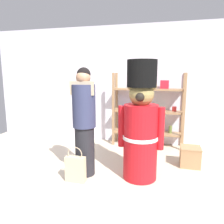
# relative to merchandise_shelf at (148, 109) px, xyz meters

# --- Properties ---
(ground_plane) EXTENTS (6.40, 6.40, 0.00)m
(ground_plane) POSITION_rel_merchandise_shelf_xyz_m (-0.59, -1.98, -0.81)
(ground_plane) COLOR beige
(back_wall) EXTENTS (6.40, 0.12, 2.60)m
(back_wall) POSITION_rel_merchandise_shelf_xyz_m (-0.59, 0.22, 0.49)
(back_wall) COLOR silver
(back_wall) RESTS_ON ground_plane
(merchandise_shelf) EXTENTS (1.51, 0.35, 1.58)m
(merchandise_shelf) POSITION_rel_merchandise_shelf_xyz_m (0.00, 0.00, 0.00)
(merchandise_shelf) COLOR #93704C
(merchandise_shelf) RESTS_ON ground_plane
(teddy_bear_guard) EXTENTS (0.67, 0.52, 1.75)m
(teddy_bear_guard) POSITION_rel_merchandise_shelf_xyz_m (0.03, -1.55, 0.01)
(teddy_bear_guard) COLOR red
(teddy_bear_guard) RESTS_ON ground_plane
(person_shopper) EXTENTS (0.37, 0.35, 1.65)m
(person_shopper) POSITION_rel_merchandise_shelf_xyz_m (-0.81, -1.65, 0.05)
(person_shopper) COLOR black
(person_shopper) RESTS_ON ground_plane
(shopping_bag) EXTENTS (0.30, 0.10, 0.53)m
(shopping_bag) POSITION_rel_merchandise_shelf_xyz_m (-0.85, -1.92, -0.61)
(shopping_bag) COLOR #C1AD89
(shopping_bag) RESTS_ON ground_plane
(display_crate) EXTENTS (0.34, 0.33, 0.34)m
(display_crate) POSITION_rel_merchandise_shelf_xyz_m (0.81, -0.92, -0.64)
(display_crate) COLOR #9E7A51
(display_crate) RESTS_ON ground_plane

